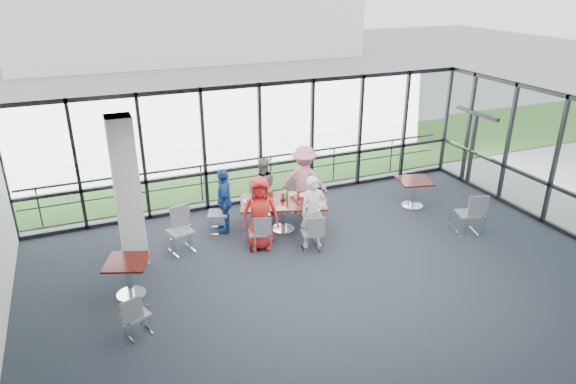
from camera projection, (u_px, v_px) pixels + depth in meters
name	position (u px, v px, depth m)	size (l,w,h in m)	color
floor	(351.00, 298.00, 9.82)	(12.00, 10.00, 0.02)	#20262E
ceiling	(360.00, 137.00, 8.56)	(12.00, 10.00, 0.04)	white
curtain_wall_back	(260.00, 144.00, 13.43)	(12.00, 0.10, 3.20)	white
exit_door	(472.00, 150.00, 14.72)	(0.12, 1.60, 2.10)	black
structural_column	(127.00, 192.00, 10.45)	(0.50, 0.50, 3.20)	white
apron	(214.00, 148.00, 18.31)	(80.00, 70.00, 0.02)	gray
grass_strip	(230.00, 165.00, 16.60)	(80.00, 5.00, 0.01)	#355F21
hangar_main	(185.00, 14.00, 37.21)	(24.00, 10.00, 6.00)	white
guard_rail	(254.00, 175.00, 14.37)	(0.06, 0.06, 12.00)	#2D2D33
main_table	(283.00, 206.00, 12.19)	(2.25, 1.68, 0.75)	#3A0B08
side_table_left	(128.00, 267.00, 9.65)	(1.00, 1.00, 0.75)	#3A0B08
side_table_right	(414.00, 184.00, 13.43)	(1.00, 1.00, 0.75)	#3A0B08
diner_near_left	(260.00, 213.00, 11.30)	(0.82, 0.53, 1.68)	red
diner_near_right	(313.00, 212.00, 11.37)	(0.61, 0.45, 1.67)	silver
diner_far_left	(263.00, 187.00, 12.94)	(0.74, 0.46, 1.52)	gray
diner_far_right	(304.00, 180.00, 12.93)	(1.17, 0.60, 1.81)	pink
diner_end	(224.00, 200.00, 12.07)	(0.93, 0.51, 1.58)	#19478F
chair_main_nl	(258.00, 233.00, 11.38)	(0.40, 0.40, 0.83)	slate
chair_main_nr	(311.00, 233.00, 11.36)	(0.41, 0.41, 0.84)	slate
chair_main_fl	(261.00, 199.00, 13.08)	(0.41, 0.41, 0.84)	slate
chair_main_fr	(297.00, 196.00, 13.29)	(0.40, 0.40, 0.82)	slate
chair_main_end	(218.00, 214.00, 12.14)	(0.47, 0.47, 0.95)	slate
chair_spare_la	(136.00, 314.00, 8.66)	(0.40, 0.40, 0.81)	slate
chair_spare_lb	(180.00, 231.00, 11.25)	(0.49, 0.49, 1.00)	slate
chair_spare_r	(468.00, 214.00, 12.08)	(0.49, 0.49, 0.99)	slate
plate_nl	(260.00, 207.00, 11.83)	(0.25, 0.25, 0.01)	white
plate_nr	(311.00, 205.00, 11.90)	(0.25, 0.25, 0.01)	white
plate_fl	(263.00, 196.00, 12.37)	(0.26, 0.26, 0.01)	white
plate_fr	(305.00, 195.00, 12.46)	(0.27, 0.27, 0.01)	white
plate_end	(248.00, 201.00, 12.12)	(0.25, 0.25, 0.01)	white
tumbler_a	(272.00, 202.00, 11.90)	(0.07, 0.07, 0.14)	white
tumbler_b	(299.00, 202.00, 11.91)	(0.07, 0.07, 0.13)	white
tumbler_c	(284.00, 195.00, 12.30)	(0.06, 0.06, 0.13)	white
tumbler_d	(253.00, 202.00, 11.93)	(0.07, 0.07, 0.14)	white
menu_a	(280.00, 209.00, 11.74)	(0.32, 0.22, 0.00)	beige
menu_b	(319.00, 204.00, 11.95)	(0.32, 0.22, 0.00)	beige
menu_c	(290.00, 194.00, 12.53)	(0.31, 0.22, 0.00)	beige
condiment_caddy	(283.00, 200.00, 12.15)	(0.10, 0.07, 0.04)	black
ketchup_bottle	(283.00, 197.00, 12.15)	(0.06, 0.06, 0.18)	#9E1900
green_bottle	(287.00, 196.00, 12.17)	(0.05, 0.05, 0.20)	#1B6B26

